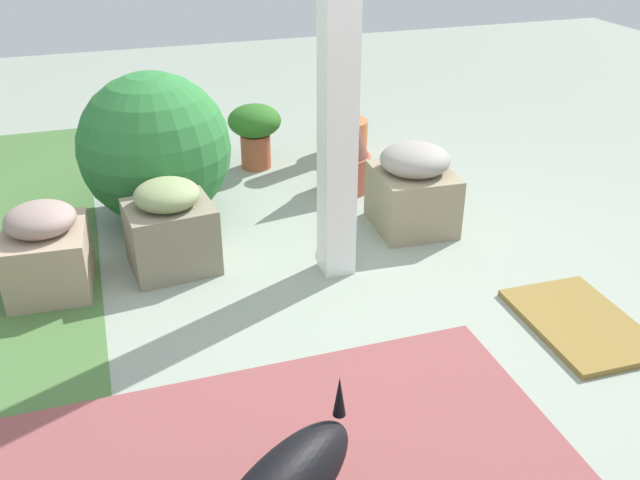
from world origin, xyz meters
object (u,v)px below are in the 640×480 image
at_px(porch_pillar, 338,59).
at_px(terracotta_pot_spiky, 346,143).
at_px(terracotta_pot_tall, 347,119).
at_px(stone_planter_mid, 170,228).
at_px(round_shrub, 155,148).
at_px(stone_planter_far, 47,251).
at_px(stone_planter_nearest, 413,188).
at_px(terracotta_pot_broad, 255,129).
at_px(doormat, 581,323).

xyz_separation_m(porch_pillar, terracotta_pot_spiky, (0.96, -0.40, -0.77)).
bearing_deg(terracotta_pot_tall, porch_pillar, 158.32).
height_order(stone_planter_mid, round_shrub, round_shrub).
relative_size(stone_planter_far, terracotta_pot_spiky, 0.71).
relative_size(stone_planter_mid, terracotta_pot_spiky, 0.73).
distance_m(stone_planter_nearest, terracotta_pot_broad, 1.35).
xyz_separation_m(porch_pillar, doormat, (-0.83, -0.90, -1.08)).
relative_size(porch_pillar, terracotta_pot_broad, 4.89).
height_order(round_shrub, terracotta_pot_tall, round_shrub).
xyz_separation_m(terracotta_pot_tall, terracotta_pot_broad, (-0.07, 0.69, 0.02)).
xyz_separation_m(porch_pillar, stone_planter_mid, (0.28, 0.80, -0.86)).
bearing_deg(doormat, stone_planter_nearest, 15.20).
height_order(terracotta_pot_spiky, doormat, terracotta_pot_spiky).
bearing_deg(round_shrub, stone_planter_mid, 178.89).
height_order(terracotta_pot_broad, doormat, terracotta_pot_broad).
relative_size(terracotta_pot_spiky, terracotta_pot_broad, 1.50).
relative_size(stone_planter_nearest, round_shrub, 0.58).
relative_size(round_shrub, doormat, 1.28).
distance_m(stone_planter_far, terracotta_pot_spiky, 1.93).
xyz_separation_m(stone_planter_mid, round_shrub, (0.63, -0.01, 0.20)).
xyz_separation_m(porch_pillar, terracotta_pot_broad, (1.52, 0.06, -0.81)).
bearing_deg(doormat, terracotta_pot_spiky, 15.49).
relative_size(porch_pillar, terracotta_pot_tall, 2.96).
relative_size(stone_planter_mid, terracotta_pot_tall, 0.66).
bearing_deg(porch_pillar, round_shrub, 40.90).
xyz_separation_m(stone_planter_nearest, terracotta_pot_spiky, (0.62, 0.18, 0.08)).
bearing_deg(terracotta_pot_broad, stone_planter_far, 133.25).
relative_size(stone_planter_mid, stone_planter_far, 1.02).
height_order(terracotta_pot_tall, doormat, terracotta_pot_tall).
bearing_deg(terracotta_pot_broad, doormat, -157.81).
xyz_separation_m(stone_planter_nearest, round_shrub, (0.58, 1.37, 0.19)).
height_order(porch_pillar, terracotta_pot_spiky, porch_pillar).
bearing_deg(stone_planter_nearest, doormat, -164.80).
distance_m(porch_pillar, terracotta_pot_tall, 1.90).
bearing_deg(porch_pillar, stone_planter_far, 79.49).
bearing_deg(porch_pillar, stone_planter_mid, 70.74).
bearing_deg(terracotta_pot_broad, porch_pillar, -177.58).
bearing_deg(round_shrub, terracotta_pot_tall, -64.57).
relative_size(terracotta_pot_tall, doormat, 1.08).
relative_size(terracotta_pot_spiky, doormat, 0.99).
bearing_deg(doormat, terracotta_pot_broad, 22.19).
distance_m(terracotta_pot_tall, terracotta_pot_spiky, 0.67).
bearing_deg(stone_planter_nearest, porch_pillar, 119.80).
height_order(stone_planter_mid, terracotta_pot_broad, stone_planter_mid).
distance_m(round_shrub, terracotta_pot_tall, 1.58).
relative_size(porch_pillar, doormat, 3.21).
bearing_deg(round_shrub, porch_pillar, -139.10).
height_order(porch_pillar, terracotta_pot_broad, porch_pillar).
bearing_deg(doormat, stone_planter_mid, 56.69).
bearing_deg(doormat, round_shrub, 43.98).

